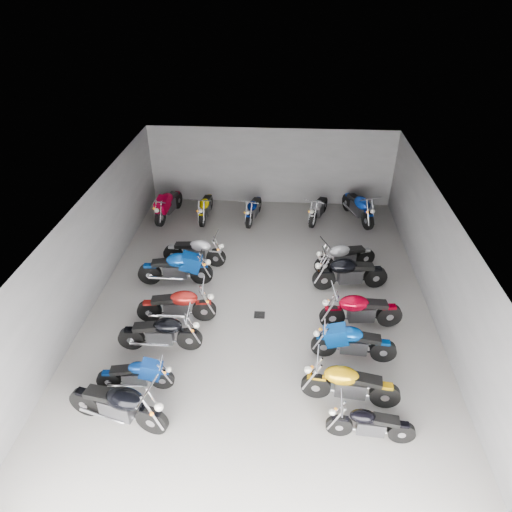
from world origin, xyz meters
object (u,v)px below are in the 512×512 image
(motorcycle_left_a, at_px, (118,405))
(motorcycle_back_a, at_px, (168,205))
(motorcycle_left_b, at_px, (136,375))
(motorcycle_left_f, at_px, (195,251))
(motorcycle_back_c, at_px, (253,209))
(motorcycle_back_b, at_px, (206,207))
(motorcycle_right_e, at_px, (349,273))
(motorcycle_left_e, at_px, (176,268))
(motorcycle_right_a, at_px, (370,424))
(drain_grate, at_px, (259,315))
(motorcycle_right_b, at_px, (349,384))
(motorcycle_back_f, at_px, (358,207))
(motorcycle_left_c, at_px, (161,333))
(motorcycle_left_d, at_px, (177,305))
(motorcycle_right_f, at_px, (344,256))
(motorcycle_back_e, at_px, (318,209))
(motorcycle_right_d, at_px, (360,310))
(motorcycle_right_c, at_px, (353,343))

(motorcycle_left_a, relative_size, motorcycle_back_a, 1.04)
(motorcycle_left_b, bearing_deg, motorcycle_back_a, -176.93)
(motorcycle_left_f, relative_size, motorcycle_back_c, 1.08)
(motorcycle_back_a, relative_size, motorcycle_back_b, 1.10)
(motorcycle_right_e, height_order, motorcycle_back_a, motorcycle_right_e)
(motorcycle_left_e, relative_size, motorcycle_right_e, 1.01)
(motorcycle_left_f, height_order, motorcycle_right_a, motorcycle_left_f)
(drain_grate, distance_m, motorcycle_right_b, 3.73)
(motorcycle_left_e, relative_size, motorcycle_left_f, 1.10)
(motorcycle_right_b, height_order, motorcycle_right_e, motorcycle_right_e)
(motorcycle_back_c, bearing_deg, motorcycle_back_a, 10.46)
(drain_grate, xyz_separation_m, motorcycle_back_f, (3.53, 6.12, 0.56))
(motorcycle_left_c, bearing_deg, motorcycle_left_d, 167.91)
(motorcycle_back_b, bearing_deg, motorcycle_left_f, 95.54)
(motorcycle_left_c, xyz_separation_m, motorcycle_back_f, (6.02, 7.64, 0.03))
(motorcycle_left_d, distance_m, motorcycle_back_f, 8.72)
(motorcycle_right_a, bearing_deg, motorcycle_back_a, 37.65)
(motorcycle_right_a, height_order, motorcycle_right_b, motorcycle_right_b)
(motorcycle_right_b, height_order, motorcycle_back_a, motorcycle_back_a)
(motorcycle_left_f, relative_size, motorcycle_right_e, 0.91)
(motorcycle_right_b, height_order, motorcycle_back_c, motorcycle_right_b)
(motorcycle_left_c, distance_m, motorcycle_left_e, 2.94)
(motorcycle_left_c, bearing_deg, motorcycle_left_e, -178.37)
(motorcycle_right_f, height_order, motorcycle_back_f, motorcycle_back_f)
(motorcycle_back_e, bearing_deg, motorcycle_right_f, 121.28)
(motorcycle_right_d, distance_m, motorcycle_back_c, 7.00)
(motorcycle_back_e, bearing_deg, motorcycle_right_a, 113.69)
(motorcycle_left_d, relative_size, motorcycle_right_d, 0.97)
(motorcycle_right_f, bearing_deg, motorcycle_back_c, 23.67)
(motorcycle_right_a, distance_m, motorcycle_right_e, 5.43)
(motorcycle_right_f, bearing_deg, motorcycle_right_e, 162.05)
(motorcycle_right_c, height_order, motorcycle_back_a, motorcycle_back_a)
(motorcycle_left_e, distance_m, motorcycle_back_b, 4.45)
(motorcycle_right_e, distance_m, motorcycle_right_f, 1.01)
(motorcycle_left_a, xyz_separation_m, motorcycle_right_b, (5.09, 0.95, -0.03))
(motorcycle_left_c, xyz_separation_m, motorcycle_left_e, (-0.23, 2.93, 0.04))
(motorcycle_right_b, distance_m, motorcycle_right_c, 1.42)
(motorcycle_left_d, distance_m, motorcycle_left_f, 2.90)
(motorcycle_right_d, bearing_deg, motorcycle_left_e, 67.15)
(motorcycle_right_b, bearing_deg, motorcycle_back_e, 7.95)
(motorcycle_left_d, bearing_deg, motorcycle_right_c, 71.33)
(motorcycle_left_f, bearing_deg, motorcycle_left_b, 0.30)
(motorcycle_left_b, bearing_deg, motorcycle_left_e, 174.38)
(motorcycle_back_e, bearing_deg, motorcycle_right_e, 119.46)
(motorcycle_left_d, height_order, motorcycle_back_b, motorcycle_left_d)
(motorcycle_right_a, xyz_separation_m, motorcycle_back_e, (-0.62, 9.92, 0.04))
(motorcycle_right_d, bearing_deg, motorcycle_back_b, 34.99)
(motorcycle_right_a, bearing_deg, motorcycle_left_e, 48.57)
(motorcycle_left_a, bearing_deg, motorcycle_left_d, -175.58)
(motorcycle_left_e, height_order, motorcycle_back_e, motorcycle_left_e)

